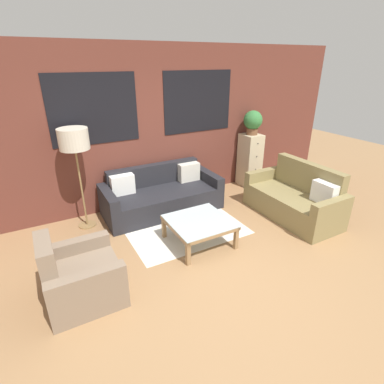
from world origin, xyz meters
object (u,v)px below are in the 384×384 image
Objects in this scene: armchair_corner at (80,277)px; floor_lamp at (74,142)px; settee_vintage at (295,200)px; potted_plant at (253,121)px; coffee_table at (199,224)px; drawer_cabinet at (250,160)px; couch_dark at (161,196)px.

armchair_corner is 2.04m from floor_lamp.
settee_vintage is 1.87m from potted_plant.
coffee_table is (-1.88, 0.07, 0.01)m from settee_vintage.
floor_lamp is at bearing -177.92° from drawer_cabinet.
drawer_cabinet reaches higher than couch_dark.
armchair_corner is 1.74× the size of potted_plant.
settee_vintage is at bearing -34.32° from couch_dark.
couch_dark is 2.41× the size of coffee_table.
potted_plant is (0.00, 0.00, 0.82)m from drawer_cabinet.
armchair_corner is at bearing -175.89° from settee_vintage.
settee_vintage is 1.97× the size of armchair_corner.
potted_plant is (3.46, 0.13, -0.03)m from floor_lamp.
couch_dark is at bearing 92.36° from coffee_table.
drawer_cabinet is at bearing -90.00° from potted_plant.
drawer_cabinet reaches higher than coffee_table.
armchair_corner is at bearing -136.88° from couch_dark.
drawer_cabinet is 0.82m from potted_plant.
drawer_cabinet reaches higher than settee_vintage.
potted_plant is (2.15, 0.20, 1.10)m from couch_dark.
coffee_table is (0.05, -1.26, 0.04)m from couch_dark.
settee_vintage is at bearing 4.11° from armchair_corner.
settee_vintage is 1.88m from coffee_table.
potted_plant is at bearing 34.85° from coffee_table.
coffee_table is at bearing -44.28° from floor_lamp.
coffee_table is 2.56m from drawer_cabinet.
settee_vintage is 1.03× the size of floor_lamp.
potted_plant reaches higher than couch_dark.
drawer_cabinet is (2.09, 1.46, 0.24)m from coffee_table.
floor_lamp reaches higher than drawer_cabinet.
armchair_corner is at bearing -102.73° from floor_lamp.
couch_dark is at bearing 145.68° from settee_vintage.
couch_dark is 2.31m from armchair_corner.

